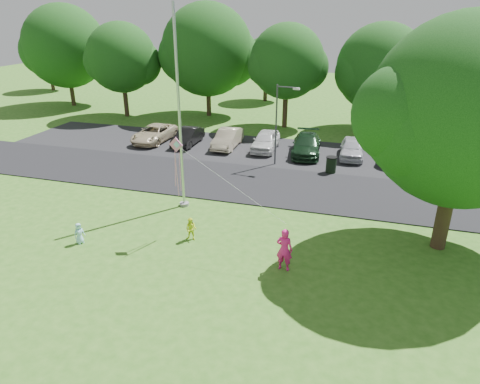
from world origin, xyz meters
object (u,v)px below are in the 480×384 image
(flagpole, at_px, (180,129))
(child_yellow, at_px, (191,229))
(street_lamp, at_px, (279,118))
(child_blue, at_px, (79,233))
(kite, at_px, (178,155))
(trash_can, at_px, (331,165))
(woman, at_px, (284,249))
(big_tree, at_px, (462,116))

(flagpole, xyz_separation_m, child_yellow, (1.80, -3.33, -3.62))
(street_lamp, bearing_deg, child_blue, -109.15)
(street_lamp, relative_size, child_yellow, 4.92)
(child_blue, bearing_deg, child_yellow, -44.53)
(kite, bearing_deg, street_lamp, 82.69)
(trash_can, xyz_separation_m, child_blue, (-9.87, -12.21, -0.06))
(trash_can, xyz_separation_m, woman, (-0.74, -11.68, 0.36))
(child_yellow, bearing_deg, kite, 156.44)
(child_blue, bearing_deg, kite, -39.89)
(trash_can, bearing_deg, flagpole, -134.28)
(big_tree, bearing_deg, trash_can, 123.32)
(flagpole, xyz_separation_m, big_tree, (12.32, -0.90, 1.67))
(big_tree, relative_size, child_yellow, 9.01)
(trash_can, xyz_separation_m, big_tree, (5.32, -8.09, 5.29))
(kite, bearing_deg, woman, -11.28)
(woman, height_order, child_yellow, woman)
(trash_can, distance_m, big_tree, 11.03)
(trash_can, height_order, child_blue, trash_can)
(child_yellow, distance_m, child_blue, 4.96)
(street_lamp, relative_size, woman, 2.94)
(flagpole, bearing_deg, street_lamp, 65.81)
(trash_can, relative_size, kite, 0.20)
(big_tree, xyz_separation_m, kite, (-11.04, -2.23, -1.92))
(trash_can, xyz_separation_m, kite, (-5.72, -10.31, 3.36))
(street_lamp, xyz_separation_m, big_tree, (8.86, -8.61, 2.63))
(child_yellow, height_order, kite, kite)
(trash_can, xyz_separation_m, child_yellow, (-5.21, -10.52, -0.01))
(child_blue, bearing_deg, big_tree, -49.26)
(flagpole, distance_m, woman, 8.37)
(trash_can, bearing_deg, kite, -119.03)
(child_blue, bearing_deg, woman, -61.13)
(street_lamp, bearing_deg, flagpole, -106.91)
(big_tree, relative_size, kite, 1.81)
(woman, bearing_deg, child_blue, 7.85)
(woman, relative_size, child_yellow, 1.68)
(woman, bearing_deg, kite, -10.80)
(big_tree, relative_size, child_blue, 9.97)
(trash_can, bearing_deg, street_lamp, 171.65)
(street_lamp, height_order, child_blue, street_lamp)
(trash_can, bearing_deg, woman, -93.64)
(child_blue, height_order, kite, kite)
(street_lamp, relative_size, child_blue, 5.45)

